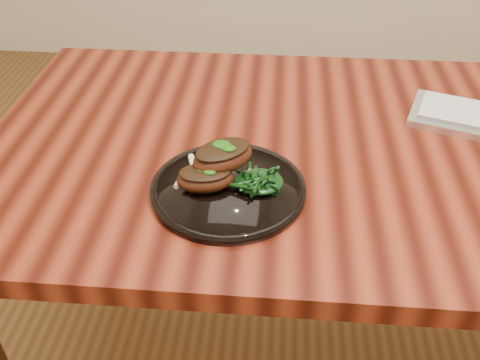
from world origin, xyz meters
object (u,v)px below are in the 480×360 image
object	(u,v)px
lamb_chop_front	(205,178)
desk	(383,179)
plate	(228,189)
greens_heap	(259,179)

from	to	relation	value
lamb_chop_front	desk	bearing A→B (deg)	28.16
plate	greens_heap	world-z (taller)	greens_heap
desk	lamb_chop_front	bearing A→B (deg)	-151.84
lamb_chop_front	greens_heap	distance (m)	0.09
plate	lamb_chop_front	world-z (taller)	lamb_chop_front
plate	lamb_chop_front	xyz separation A→B (m)	(-0.04, -0.01, 0.03)
plate	lamb_chop_front	distance (m)	0.05
desk	lamb_chop_front	world-z (taller)	lamb_chop_front
desk	lamb_chop_front	xyz separation A→B (m)	(-0.34, -0.18, 0.12)
desk	greens_heap	distance (m)	0.32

